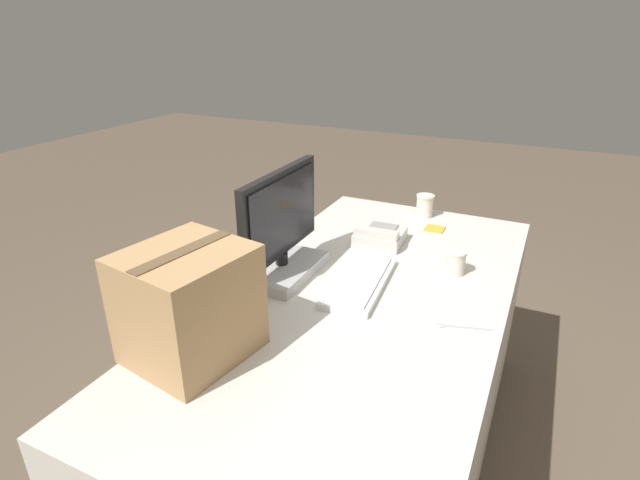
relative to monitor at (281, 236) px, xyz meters
The scene contains 10 objects.
ground_plane 0.95m from the monitor, 92.90° to the right, with size 12.00×12.00×0.00m, color brown.
office_desk 0.61m from the monitor, 92.90° to the right, with size 1.80×0.90×0.75m.
monitor is the anchor object (origin of this frame).
keyboard 0.31m from the monitor, 81.47° to the right, with size 0.42×0.20×0.03m.
desk_phone 0.47m from the monitor, 29.07° to the right, with size 0.19×0.19×0.08m.
paper_cup_left 0.62m from the monitor, 64.32° to the right, with size 0.07×0.07×0.09m.
paper_cup_right 0.84m from the monitor, 21.89° to the right, with size 0.08×0.08×0.10m.
spoon 0.65m from the monitor, 96.84° to the right, with size 0.06×0.16×0.00m.
cardboard_box 0.50m from the monitor, behind, with size 0.35×0.32×0.30m.
sticky_note_pad 0.77m from the monitor, 31.33° to the right, with size 0.08×0.08×0.01m.
Camera 1 is at (-1.35, -0.49, 1.58)m, focal length 28.00 mm.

